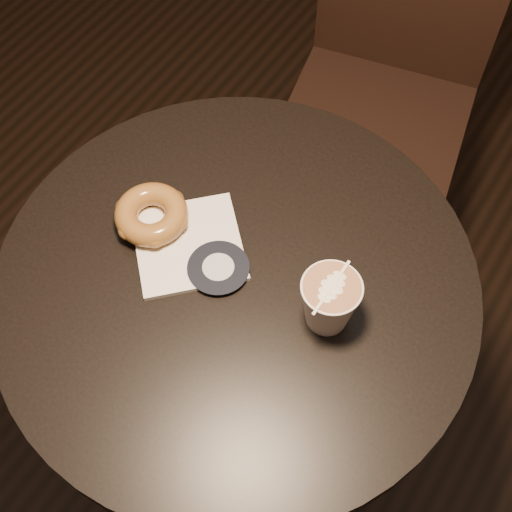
% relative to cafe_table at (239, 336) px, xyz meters
% --- Properties ---
extents(cafe_table, '(0.70, 0.70, 0.75)m').
position_rel_cafe_table_xyz_m(cafe_table, '(0.00, 0.00, 0.00)').
color(cafe_table, black).
rests_on(cafe_table, ground).
extents(chair, '(0.46, 0.46, 0.98)m').
position_rel_cafe_table_xyz_m(chair, '(-0.09, 0.73, -0.00)').
color(chair, black).
rests_on(chair, ground).
extents(pastry_bag, '(0.22, 0.22, 0.01)m').
position_rel_cafe_table_xyz_m(pastry_bag, '(-0.09, 0.01, 0.20)').
color(pastry_bag, white).
rests_on(pastry_bag, cafe_table).
extents(doughnut, '(0.11, 0.11, 0.04)m').
position_rel_cafe_table_xyz_m(doughnut, '(-0.16, 0.01, 0.23)').
color(doughnut, brown).
rests_on(doughnut, pastry_bag).
extents(latte_cup, '(0.08, 0.08, 0.09)m').
position_rel_cafe_table_xyz_m(latte_cup, '(0.14, 0.02, 0.25)').
color(latte_cup, white).
rests_on(latte_cup, cafe_table).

